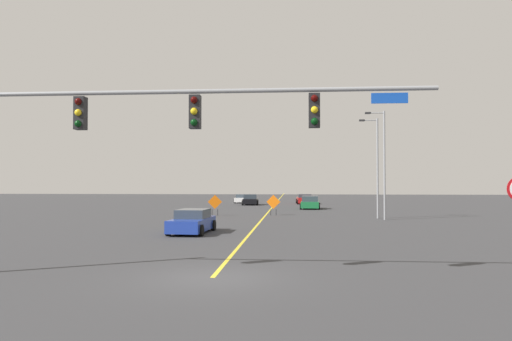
{
  "coord_description": "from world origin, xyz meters",
  "views": [
    {
      "loc": [
        2.51,
        -14.72,
        2.96
      ],
      "look_at": [
        -0.99,
        29.96,
        4.07
      ],
      "focal_mm": 33.58,
      "sensor_mm": 36.0,
      "label": 1
    }
  ],
  "objects_px": {
    "car_white_passing": "(242,199)",
    "car_blue_mid": "(192,222)",
    "construction_sign_right_shoulder": "(273,203)",
    "construction_sign_left_shoulder": "(215,203)",
    "traffic_signal_assembly": "(137,122)",
    "car_black_distant": "(250,200)",
    "car_green_approaching": "(310,203)",
    "car_red_far": "(304,199)",
    "street_lamp_near_right": "(376,164)",
    "street_lamp_near_left": "(383,160)"
  },
  "relations": [
    {
      "from": "car_red_far",
      "to": "car_black_distant",
      "type": "relative_size",
      "value": 1.14
    },
    {
      "from": "traffic_signal_assembly",
      "to": "street_lamp_near_left",
      "type": "relative_size",
      "value": 1.73
    },
    {
      "from": "car_white_passing",
      "to": "car_blue_mid",
      "type": "xyz_separation_m",
      "value": [
        1.47,
        -41.23,
        0.05
      ]
    },
    {
      "from": "car_red_far",
      "to": "street_lamp_near_right",
      "type": "bearing_deg",
      "value": -78.58
    },
    {
      "from": "traffic_signal_assembly",
      "to": "car_blue_mid",
      "type": "height_order",
      "value": "traffic_signal_assembly"
    },
    {
      "from": "construction_sign_right_shoulder",
      "to": "construction_sign_left_shoulder",
      "type": "xyz_separation_m",
      "value": [
        -5.15,
        -0.92,
        0.01
      ]
    },
    {
      "from": "car_white_passing",
      "to": "car_green_approaching",
      "type": "xyz_separation_m",
      "value": [
        9.24,
        -15.19,
        0.06
      ]
    },
    {
      "from": "construction_sign_right_shoulder",
      "to": "car_white_passing",
      "type": "distance_m",
      "value": 26.53
    },
    {
      "from": "traffic_signal_assembly",
      "to": "car_black_distant",
      "type": "height_order",
      "value": "traffic_signal_assembly"
    },
    {
      "from": "car_red_far",
      "to": "car_green_approaching",
      "type": "height_order",
      "value": "car_green_approaching"
    },
    {
      "from": "street_lamp_near_left",
      "to": "construction_sign_left_shoulder",
      "type": "relative_size",
      "value": 4.65
    },
    {
      "from": "car_black_distant",
      "to": "car_red_far",
      "type": "bearing_deg",
      "value": 26.62
    },
    {
      "from": "car_blue_mid",
      "to": "construction_sign_right_shoulder",
      "type": "bearing_deg",
      "value": 74.96
    },
    {
      "from": "construction_sign_left_shoulder",
      "to": "car_blue_mid",
      "type": "bearing_deg",
      "value": -85.86
    },
    {
      "from": "construction_sign_left_shoulder",
      "to": "car_red_far",
      "type": "height_order",
      "value": "construction_sign_left_shoulder"
    },
    {
      "from": "car_red_far",
      "to": "car_white_passing",
      "type": "xyz_separation_m",
      "value": [
        -8.87,
        2.61,
        -0.06
      ]
    },
    {
      "from": "street_lamp_near_right",
      "to": "street_lamp_near_left",
      "type": "relative_size",
      "value": 0.95
    },
    {
      "from": "construction_sign_right_shoulder",
      "to": "construction_sign_left_shoulder",
      "type": "height_order",
      "value": "construction_sign_left_shoulder"
    },
    {
      "from": "street_lamp_near_right",
      "to": "street_lamp_near_left",
      "type": "bearing_deg",
      "value": -79.77
    },
    {
      "from": "traffic_signal_assembly",
      "to": "street_lamp_near_left",
      "type": "distance_m",
      "value": 26.57
    },
    {
      "from": "car_red_far",
      "to": "car_white_passing",
      "type": "height_order",
      "value": "car_red_far"
    },
    {
      "from": "car_green_approaching",
      "to": "construction_sign_right_shoulder",
      "type": "bearing_deg",
      "value": -108.77
    },
    {
      "from": "car_green_approaching",
      "to": "car_black_distant",
      "type": "bearing_deg",
      "value": 129.88
    },
    {
      "from": "street_lamp_near_right",
      "to": "car_white_passing",
      "type": "relative_size",
      "value": 1.83
    },
    {
      "from": "traffic_signal_assembly",
      "to": "construction_sign_left_shoulder",
      "type": "height_order",
      "value": "traffic_signal_assembly"
    },
    {
      "from": "construction_sign_left_shoulder",
      "to": "car_red_far",
      "type": "distance_m",
      "value": 25.67
    },
    {
      "from": "traffic_signal_assembly",
      "to": "construction_sign_right_shoulder",
      "type": "xyz_separation_m",
      "value": [
        3.11,
        28.23,
        -3.72
      ]
    },
    {
      "from": "car_red_far",
      "to": "car_black_distant",
      "type": "height_order",
      "value": "car_black_distant"
    },
    {
      "from": "car_white_passing",
      "to": "construction_sign_left_shoulder",
      "type": "bearing_deg",
      "value": -89.08
    },
    {
      "from": "car_red_far",
      "to": "car_green_approaching",
      "type": "bearing_deg",
      "value": -88.33
    },
    {
      "from": "construction_sign_right_shoulder",
      "to": "car_white_passing",
      "type": "xyz_separation_m",
      "value": [
        -5.59,
        25.93,
        -0.53
      ]
    },
    {
      "from": "car_green_approaching",
      "to": "car_white_passing",
      "type": "bearing_deg",
      "value": 121.31
    },
    {
      "from": "car_green_approaching",
      "to": "car_black_distant",
      "type": "relative_size",
      "value": 1.08
    },
    {
      "from": "street_lamp_near_right",
      "to": "car_red_far",
      "type": "distance_m",
      "value": 27.12
    },
    {
      "from": "traffic_signal_assembly",
      "to": "construction_sign_right_shoulder",
      "type": "distance_m",
      "value": 28.65
    },
    {
      "from": "car_green_approaching",
      "to": "car_red_far",
      "type": "bearing_deg",
      "value": 91.67
    },
    {
      "from": "traffic_signal_assembly",
      "to": "car_white_passing",
      "type": "height_order",
      "value": "traffic_signal_assembly"
    },
    {
      "from": "street_lamp_near_right",
      "to": "construction_sign_left_shoulder",
      "type": "distance_m",
      "value": 14.31
    },
    {
      "from": "car_white_passing",
      "to": "car_red_far",
      "type": "bearing_deg",
      "value": -16.4
    },
    {
      "from": "construction_sign_left_shoulder",
      "to": "car_blue_mid",
      "type": "height_order",
      "value": "construction_sign_left_shoulder"
    },
    {
      "from": "traffic_signal_assembly",
      "to": "street_lamp_near_left",
      "type": "height_order",
      "value": "street_lamp_near_left"
    },
    {
      "from": "street_lamp_near_left",
      "to": "car_green_approaching",
      "type": "xyz_separation_m",
      "value": [
        -5.22,
        15.26,
        -4.04
      ]
    },
    {
      "from": "construction_sign_right_shoulder",
      "to": "car_green_approaching",
      "type": "height_order",
      "value": "construction_sign_right_shoulder"
    },
    {
      "from": "street_lamp_near_left",
      "to": "car_black_distant",
      "type": "distance_m",
      "value": 27.69
    },
    {
      "from": "traffic_signal_assembly",
      "to": "street_lamp_near_right",
      "type": "distance_m",
      "value": 27.83
    },
    {
      "from": "street_lamp_near_right",
      "to": "construction_sign_left_shoulder",
      "type": "xyz_separation_m",
      "value": [
        -13.75,
        2.08,
        -3.36
      ]
    },
    {
      "from": "construction_sign_right_shoulder",
      "to": "car_red_far",
      "type": "height_order",
      "value": "construction_sign_right_shoulder"
    },
    {
      "from": "construction_sign_right_shoulder",
      "to": "traffic_signal_assembly",
      "type": "bearing_deg",
      "value": -96.28
    },
    {
      "from": "traffic_signal_assembly",
      "to": "car_green_approaching",
      "type": "height_order",
      "value": "traffic_signal_assembly"
    },
    {
      "from": "traffic_signal_assembly",
      "to": "car_red_far",
      "type": "xyz_separation_m",
      "value": [
        6.39,
        51.55,
        -4.18
      ]
    }
  ]
}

